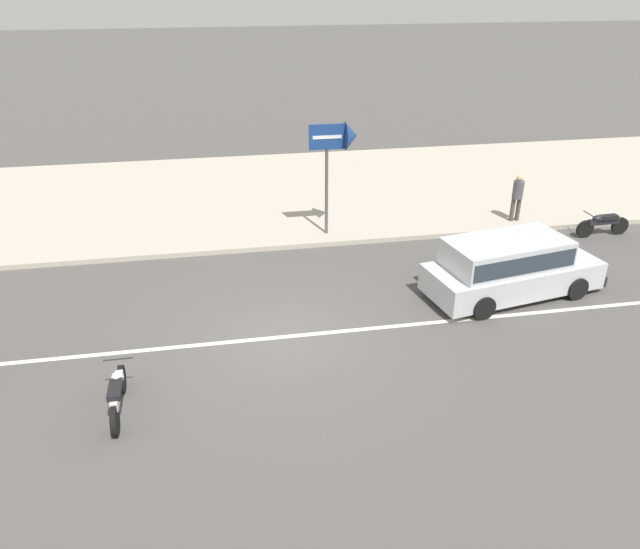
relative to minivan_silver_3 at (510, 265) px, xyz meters
The scene contains 8 objects.
ground_plane 6.05m from the minivan_silver_3, behind, with size 160.00×160.00×0.00m, color #4C4947.
lane_centre_stripe 6.05m from the minivan_silver_3, behind, with size 50.40×0.14×0.01m, color silver.
kerb_strip 10.64m from the minivan_silver_3, 123.77° to the left, with size 68.00×10.00×0.15m, color #ADA393.
minivan_silver_3 is the anchor object (origin of this frame).
motorcycle_1 5.65m from the minivan_silver_3, 33.73° to the left, with size 1.79×0.56×0.80m.
motorcycle_2 9.92m from the minivan_silver_3, 161.77° to the right, with size 0.56×1.87×0.80m.
arrow_signboard 6.05m from the minivan_silver_3, 126.60° to the left, with size 1.44×0.82×3.46m.
pedestrian_mid_kerb 5.10m from the minivan_silver_3, 62.10° to the left, with size 0.34×0.34×1.56m.
Camera 1 is at (-1.42, -12.20, 7.74)m, focal length 35.00 mm.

